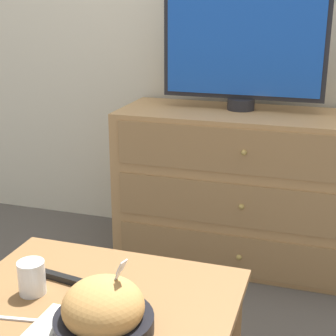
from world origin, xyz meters
TOP-DOWN VIEW (x-y plane):
  - ground_plane at (0.00, 0.00)m, footprint 12.00×12.00m
  - dresser at (0.10, -0.25)m, footprint 1.21×0.46m
  - tv at (0.03, -0.20)m, footprint 0.72×0.12m
  - coffee_table at (-0.12, -1.44)m, footprint 0.72×0.58m
  - takeout_bowl at (-0.05, -1.55)m, footprint 0.24×0.24m
  - drink_cup at (-0.30, -1.45)m, footprint 0.07×0.07m
  - napkin at (-0.14, -1.58)m, footprint 0.18×0.18m
  - knife at (-0.28, -1.58)m, footprint 0.18×0.04m
  - remote_control at (-0.25, -1.38)m, footprint 0.15×0.04m

SIDE VIEW (x-z plane):
  - ground_plane at x=0.00m, z-range 0.00..0.00m
  - dresser at x=0.10m, z-range 0.00..0.71m
  - coffee_table at x=-0.12m, z-range 0.15..0.59m
  - napkin at x=-0.14m, z-range 0.44..0.45m
  - knife at x=-0.28m, z-range 0.44..0.45m
  - remote_control at x=-0.25m, z-range 0.44..0.46m
  - drink_cup at x=-0.30m, z-range 0.44..0.53m
  - takeout_bowl at x=-0.05m, z-range 0.40..0.59m
  - tv at x=0.03m, z-range 0.73..1.27m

